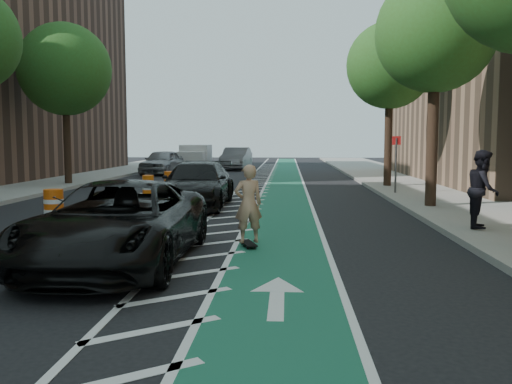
# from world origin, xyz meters

# --- Properties ---
(ground) EXTENTS (120.00, 120.00, 0.00)m
(ground) POSITION_xyz_m (0.00, 0.00, 0.00)
(ground) COLOR black
(ground) RESTS_ON ground
(bike_lane) EXTENTS (2.00, 90.00, 0.01)m
(bike_lane) POSITION_xyz_m (3.00, 10.00, 0.01)
(bike_lane) COLOR #1C634B
(bike_lane) RESTS_ON ground
(buffer_strip) EXTENTS (1.40, 90.00, 0.01)m
(buffer_strip) POSITION_xyz_m (1.50, 10.00, 0.01)
(buffer_strip) COLOR silver
(buffer_strip) RESTS_ON ground
(sidewalk_right) EXTENTS (5.00, 90.00, 0.15)m
(sidewalk_right) POSITION_xyz_m (9.50, 10.00, 0.07)
(sidewalk_right) COLOR gray
(sidewalk_right) RESTS_ON ground
(curb_right) EXTENTS (0.12, 90.00, 0.16)m
(curb_right) POSITION_xyz_m (7.05, 10.00, 0.08)
(curb_right) COLOR gray
(curb_right) RESTS_ON ground
(curb_left) EXTENTS (0.12, 90.00, 0.16)m
(curb_left) POSITION_xyz_m (-7.05, 10.00, 0.08)
(curb_left) COLOR gray
(curb_left) RESTS_ON ground
(tree_r_c) EXTENTS (4.20, 4.20, 7.90)m
(tree_r_c) POSITION_xyz_m (7.90, 8.00, 5.77)
(tree_r_c) COLOR #382619
(tree_r_c) RESTS_ON ground
(tree_r_d) EXTENTS (4.20, 4.20, 7.90)m
(tree_r_d) POSITION_xyz_m (7.90, 16.00, 5.77)
(tree_r_d) COLOR #382619
(tree_r_d) RESTS_ON ground
(tree_l_d) EXTENTS (4.20, 4.20, 7.90)m
(tree_l_d) POSITION_xyz_m (-7.90, 16.00, 5.77)
(tree_l_d) COLOR #382619
(tree_l_d) RESTS_ON ground
(sign_post) EXTENTS (0.35, 0.08, 2.47)m
(sign_post) POSITION_xyz_m (7.60, 12.00, 1.35)
(sign_post) COLOR #4C4C4C
(sign_post) RESTS_ON ground
(skateboard) EXTENTS (0.45, 0.81, 0.11)m
(skateboard) POSITION_xyz_m (2.30, 1.05, 0.09)
(skateboard) COLOR black
(skateboard) RESTS_ON ground
(skateboarder) EXTENTS (0.72, 0.58, 1.70)m
(skateboarder) POSITION_xyz_m (2.30, 1.05, 0.96)
(skateboarder) COLOR tan
(skateboarder) RESTS_ON skateboard
(suv_near) EXTENTS (2.63, 5.65, 1.57)m
(suv_near) POSITION_xyz_m (0.00, -0.72, 0.78)
(suv_near) COLOR black
(suv_near) RESTS_ON ground
(suv_far) EXTENTS (2.24, 5.40, 1.56)m
(suv_far) POSITION_xyz_m (0.00, 8.00, 0.78)
(suv_far) COLOR black
(suv_far) RESTS_ON ground
(car_silver) EXTENTS (2.44, 5.05, 1.66)m
(car_silver) POSITION_xyz_m (-5.31, 25.47, 0.83)
(car_silver) COLOR gray
(car_silver) RESTS_ON ground
(car_grey) EXTENTS (2.18, 5.34, 1.72)m
(car_grey) POSITION_xyz_m (-0.84, 31.31, 0.86)
(car_grey) COLOR slate
(car_grey) RESTS_ON ground
(pedestrian) EXTENTS (1.01, 1.14, 1.94)m
(pedestrian) POSITION_xyz_m (7.97, 3.04, 1.12)
(pedestrian) COLOR black
(pedestrian) RESTS_ON sidewalk_right
(box_truck) EXTENTS (2.14, 4.62, 1.92)m
(box_truck) POSITION_xyz_m (-3.99, 30.79, 0.88)
(box_truck) COLOR silver
(box_truck) RESTS_ON ground
(barrel_a) EXTENTS (0.69, 0.69, 0.94)m
(barrel_a) POSITION_xyz_m (-3.48, 4.32, 0.44)
(barrel_a) COLOR #DE560B
(barrel_a) RESTS_ON ground
(barrel_b) EXTENTS (0.61, 0.61, 0.83)m
(barrel_b) POSITION_xyz_m (-2.77, 12.01, 0.39)
(barrel_b) COLOR orange
(barrel_b) RESTS_ON ground
(barrel_c) EXTENTS (0.63, 0.63, 0.85)m
(barrel_c) POSITION_xyz_m (-2.40, 14.50, 0.40)
(barrel_c) COLOR #F85E0D
(barrel_c) RESTS_ON ground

